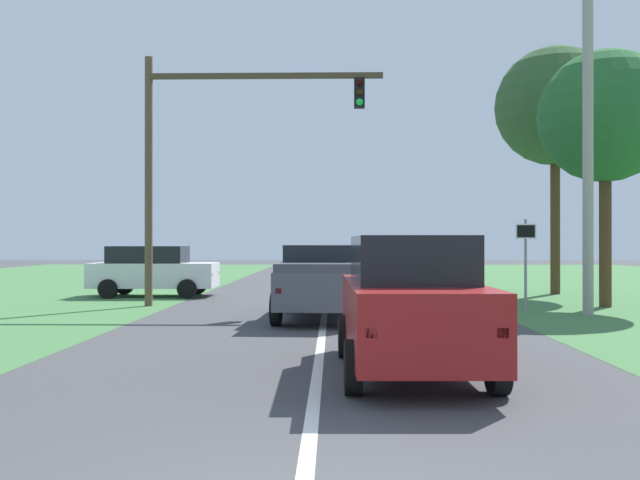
{
  "coord_description": "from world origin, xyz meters",
  "views": [
    {
      "loc": [
        0.24,
        -4.23,
        1.98
      ],
      "look_at": [
        -0.17,
        16.77,
        2.04
      ],
      "focal_mm": 37.83,
      "sensor_mm": 36.0,
      "label": 1
    }
  ],
  "objects_px": {
    "keep_moving_sign": "(526,252)",
    "crossing_suv_far": "(153,270)",
    "traffic_light": "(210,142)",
    "oak_tree_right": "(605,117)",
    "extra_tree_1": "(555,107)",
    "red_suv_near": "(410,302)",
    "utility_pole_right": "(588,157)",
    "pickup_truck_lead": "(320,281)"
  },
  "relations": [
    {
      "from": "traffic_light",
      "to": "oak_tree_right",
      "type": "xyz_separation_m",
      "value": [
        12.07,
        -0.06,
        0.7
      ]
    },
    {
      "from": "traffic_light",
      "to": "oak_tree_right",
      "type": "relative_size",
      "value": 0.99
    },
    {
      "from": "utility_pole_right",
      "to": "pickup_truck_lead",
      "type": "bearing_deg",
      "value": -172.1
    },
    {
      "from": "keep_moving_sign",
      "to": "utility_pole_right",
      "type": "distance_m",
      "value": 3.27
    },
    {
      "from": "keep_moving_sign",
      "to": "oak_tree_right",
      "type": "relative_size",
      "value": 0.34
    },
    {
      "from": "oak_tree_right",
      "to": "extra_tree_1",
      "type": "xyz_separation_m",
      "value": [
        0.17,
        5.13,
        1.34
      ]
    },
    {
      "from": "oak_tree_right",
      "to": "traffic_light",
      "type": "bearing_deg",
      "value": 179.74
    },
    {
      "from": "extra_tree_1",
      "to": "traffic_light",
      "type": "bearing_deg",
      "value": -157.48
    },
    {
      "from": "crossing_suv_far",
      "to": "traffic_light",
      "type": "bearing_deg",
      "value": -53.41
    },
    {
      "from": "keep_moving_sign",
      "to": "oak_tree_right",
      "type": "distance_m",
      "value": 4.91
    },
    {
      "from": "red_suv_near",
      "to": "utility_pole_right",
      "type": "bearing_deg",
      "value": 54.53
    },
    {
      "from": "oak_tree_right",
      "to": "extra_tree_1",
      "type": "relative_size",
      "value": 0.83
    },
    {
      "from": "keep_moving_sign",
      "to": "extra_tree_1",
      "type": "height_order",
      "value": "extra_tree_1"
    },
    {
      "from": "crossing_suv_far",
      "to": "extra_tree_1",
      "type": "relative_size",
      "value": 0.48
    },
    {
      "from": "pickup_truck_lead",
      "to": "extra_tree_1",
      "type": "distance_m",
      "value": 13.66
    },
    {
      "from": "red_suv_near",
      "to": "oak_tree_right",
      "type": "bearing_deg",
      "value": 55.56
    },
    {
      "from": "traffic_light",
      "to": "crossing_suv_far",
      "type": "relative_size",
      "value": 1.72
    },
    {
      "from": "pickup_truck_lead",
      "to": "traffic_light",
      "type": "distance_m",
      "value": 6.36
    },
    {
      "from": "oak_tree_right",
      "to": "extra_tree_1",
      "type": "bearing_deg",
      "value": 88.07
    },
    {
      "from": "pickup_truck_lead",
      "to": "crossing_suv_far",
      "type": "bearing_deg",
      "value": 131.15
    },
    {
      "from": "red_suv_near",
      "to": "crossing_suv_far",
      "type": "distance_m",
      "value": 16.07
    },
    {
      "from": "pickup_truck_lead",
      "to": "extra_tree_1",
      "type": "relative_size",
      "value": 0.52
    },
    {
      "from": "keep_moving_sign",
      "to": "crossing_suv_far",
      "type": "height_order",
      "value": "keep_moving_sign"
    },
    {
      "from": "traffic_light",
      "to": "utility_pole_right",
      "type": "relative_size",
      "value": 0.9
    },
    {
      "from": "pickup_truck_lead",
      "to": "crossing_suv_far",
      "type": "height_order",
      "value": "pickup_truck_lead"
    },
    {
      "from": "keep_moving_sign",
      "to": "utility_pole_right",
      "type": "xyz_separation_m",
      "value": [
        1.21,
        -1.59,
        2.59
      ]
    },
    {
      "from": "crossing_suv_far",
      "to": "extra_tree_1",
      "type": "xyz_separation_m",
      "value": [
        14.98,
        1.38,
        6.16
      ]
    },
    {
      "from": "red_suv_near",
      "to": "traffic_light",
      "type": "relative_size",
      "value": 0.61
    },
    {
      "from": "oak_tree_right",
      "to": "crossing_suv_far",
      "type": "height_order",
      "value": "oak_tree_right"
    },
    {
      "from": "pickup_truck_lead",
      "to": "utility_pole_right",
      "type": "xyz_separation_m",
      "value": [
        7.19,
        1.0,
        3.3
      ]
    },
    {
      "from": "red_suv_near",
      "to": "keep_moving_sign",
      "type": "distance_m",
      "value": 10.59
    },
    {
      "from": "traffic_light",
      "to": "oak_tree_right",
      "type": "distance_m",
      "value": 12.09
    },
    {
      "from": "pickup_truck_lead",
      "to": "utility_pole_right",
      "type": "height_order",
      "value": "utility_pole_right"
    },
    {
      "from": "keep_moving_sign",
      "to": "red_suv_near",
      "type": "bearing_deg",
      "value": -115.04
    },
    {
      "from": "red_suv_near",
      "to": "pickup_truck_lead",
      "type": "xyz_separation_m",
      "value": [
        -1.5,
        6.99,
        -0.1
      ]
    },
    {
      "from": "red_suv_near",
      "to": "extra_tree_1",
      "type": "xyz_separation_m",
      "value": [
        7.27,
        15.48,
        6.04
      ]
    },
    {
      "from": "pickup_truck_lead",
      "to": "keep_moving_sign",
      "type": "xyz_separation_m",
      "value": [
        5.97,
        2.59,
        0.71
      ]
    },
    {
      "from": "pickup_truck_lead",
      "to": "traffic_light",
      "type": "xyz_separation_m",
      "value": [
        -3.47,
        3.42,
        4.09
      ]
    },
    {
      "from": "traffic_light",
      "to": "crossing_suv_far",
      "type": "distance_m",
      "value": 6.17
    },
    {
      "from": "pickup_truck_lead",
      "to": "keep_moving_sign",
      "type": "height_order",
      "value": "keep_moving_sign"
    },
    {
      "from": "pickup_truck_lead",
      "to": "oak_tree_right",
      "type": "height_order",
      "value": "oak_tree_right"
    },
    {
      "from": "utility_pole_right",
      "to": "traffic_light",
      "type": "bearing_deg",
      "value": 167.22
    }
  ]
}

